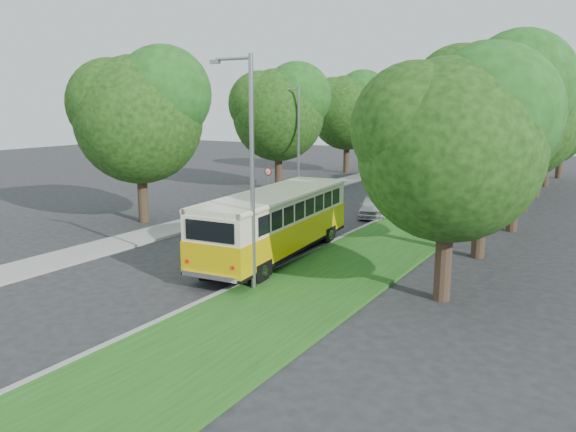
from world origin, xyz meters
The scene contains 13 objects.
ground centered at (0.00, 0.00, 0.00)m, with size 120.00×120.00×0.00m, color #242426.
curb centered at (3.60, 5.00, 0.07)m, with size 0.20×70.00×0.15m, color gray.
grass_verge centered at (5.95, 5.00, 0.07)m, with size 4.50×70.00×0.13m, color #244E14.
sidewalk centered at (-4.80, 5.00, 0.06)m, with size 2.20×70.00×0.12m, color gray.
treeline centered at (3.15, 17.99, 5.93)m, with size 24.27×41.91×9.46m.
lamppost_near centered at (4.21, -2.50, 4.37)m, with size 1.71×0.16×8.00m.
lamppost_far centered at (-4.70, 16.00, 4.12)m, with size 1.71×0.16×7.50m.
warning_sign centered at (-4.50, 11.98, 1.71)m, with size 0.56×0.10×2.50m.
vintage_bus centered at (2.76, 1.37, 1.46)m, with size 2.53×9.83×2.92m, color yellow, non-canonical shape.
car_silver centered at (2.76, 11.87, 0.61)m, with size 1.44×3.57×1.22m, color #BAB9BF.
car_white centered at (1.96, 17.49, 0.71)m, with size 1.51×4.33×1.43m, color silver.
car_blue centered at (2.71, 22.57, 0.65)m, with size 1.81×4.45×1.29m, color #11164E.
car_grey centered at (2.04, 23.89, 0.67)m, with size 2.22×4.80×1.34m, color #575B5F.
Camera 1 is at (14.94, -17.84, 6.42)m, focal length 35.00 mm.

